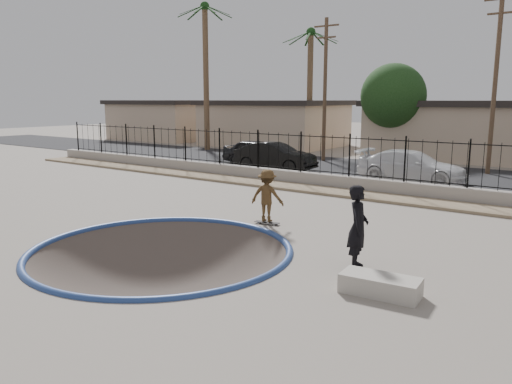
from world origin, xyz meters
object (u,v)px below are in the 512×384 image
Objects in this scene: concrete_ledge at (380,285)px; car_a at (258,152)px; car_c at (412,166)px; videographer at (358,227)px; skater at (267,199)px; car_b at (275,156)px; skateboard at (267,222)px.

concrete_ledge is 0.35× the size of car_a.
concrete_ledge is 14.97m from car_c.
car_a is (-12.98, 13.93, -0.20)m from videographer.
skater is 14.67m from car_a.
car_a is at bearing 84.37° from car_c.
skater is 10.90m from car_c.
concrete_ledge is 18.33m from car_b.
videographer is 0.43× the size of car_b.
concrete_ledge is (5.26, -3.48, 0.14)m from skateboard.
skater is 0.37× the size of car_a.
skater is 4.71m from videographer.
skateboard is at bearing 77.19° from skater.
videographer is at bearing 139.09° from skater.
videographer is 1.25× the size of concrete_ledge.
skater is 1.98× the size of skateboard.
car_b is 7.68m from car_c.
skater reaches higher than car_c.
car_b is at bearing 112.44° from skateboard.
skateboard is at bearing 41.71° from videographer.
car_c is (0.96, 10.85, -0.05)m from skater.
car_a is 2.50m from car_b.
car_b is (-6.70, 10.40, 0.75)m from skateboard.
car_c is (9.79, -0.86, -0.01)m from car_a.
videographer is 13.46m from car_c.
skateboard is at bearing 146.53° from concrete_ledge.
videographer is at bearing -38.46° from skateboard.
skater is 0.36× the size of car_b.
car_b is at bearing -123.41° from car_a.
car_c is at bearing -6.48° from videographer.
car_a is 9.83m from car_c.
skater is at bearing -151.79° from car_b.
skateboard is (0.00, -0.00, -0.79)m from skater.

